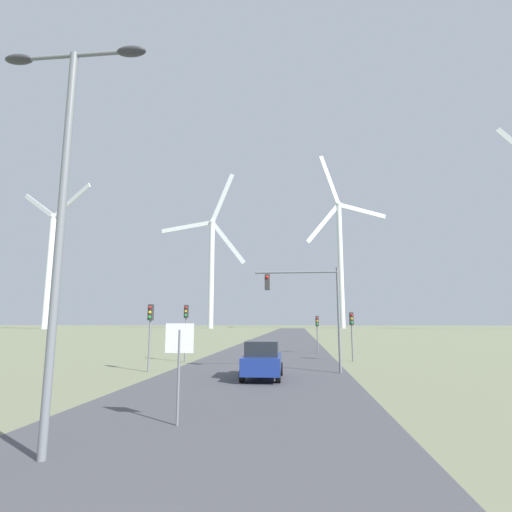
# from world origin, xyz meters

# --- Properties ---
(road_surface) EXTENTS (10.00, 240.00, 0.01)m
(road_surface) POSITION_xyz_m (0.00, 48.00, 0.00)
(road_surface) COLOR #47474C
(road_surface) RESTS_ON ground
(streetlamp) EXTENTS (3.51, 0.32, 9.09)m
(streetlamp) POSITION_xyz_m (-2.87, 5.93, 5.80)
(streetlamp) COLOR slate
(streetlamp) RESTS_ON ground
(stop_sign_near) EXTENTS (0.81, 0.07, 2.71)m
(stop_sign_near) POSITION_xyz_m (-0.97, 8.86, 1.90)
(stop_sign_near) COLOR slate
(stop_sign_near) RESTS_ON ground
(traffic_light_post_near_left) EXTENTS (0.28, 0.34, 3.91)m
(traffic_light_post_near_left) POSITION_xyz_m (-5.49, 25.47, 2.87)
(traffic_light_post_near_left) COLOR slate
(traffic_light_post_near_left) RESTS_ON ground
(traffic_light_post_near_right) EXTENTS (0.28, 0.34, 3.41)m
(traffic_light_post_near_right) POSITION_xyz_m (6.09, 27.07, 2.50)
(traffic_light_post_near_right) COLOR slate
(traffic_light_post_near_right) RESTS_ON ground
(traffic_light_post_mid_left) EXTENTS (0.28, 0.34, 3.72)m
(traffic_light_post_mid_left) POSITION_xyz_m (-6.00, 19.96, 2.73)
(traffic_light_post_mid_left) COLOR slate
(traffic_light_post_mid_left) RESTS_ON ground
(traffic_light_post_mid_right) EXTENTS (0.28, 0.33, 3.25)m
(traffic_light_post_mid_right) POSITION_xyz_m (4.00, 34.01, 2.39)
(traffic_light_post_mid_right) COLOR slate
(traffic_light_post_mid_right) RESTS_ON ground
(traffic_light_mast_overhead) EXTENTS (4.73, 0.35, 5.78)m
(traffic_light_mast_overhead) POSITION_xyz_m (2.89, 20.53, 4.15)
(traffic_light_mast_overhead) COLOR slate
(traffic_light_mast_overhead) RESTS_ON ground
(car_approaching) EXTENTS (1.91, 4.15, 1.83)m
(car_approaching) POSITION_xyz_m (0.54, 17.91, 0.91)
(car_approaching) COLOR navy
(car_approaching) RESTS_ON ground
(wind_turbine_far_left) EXTENTS (35.71, 13.34, 55.45)m
(wind_turbine_far_left) POSITION_xyz_m (-92.75, 141.19, 27.41)
(wind_turbine_far_left) COLOR silver
(wind_turbine_far_left) RESTS_ON ground
(wind_turbine_left) EXTENTS (37.50, 2.80, 66.48)m
(wind_turbine_left) POSITION_xyz_m (-33.64, 162.13, 28.39)
(wind_turbine_left) COLOR silver
(wind_turbine_left) RESTS_ON ground
(wind_turbine_center) EXTENTS (35.60, 13.05, 74.04)m
(wind_turbine_center) POSITION_xyz_m (20.61, 166.42, 32.35)
(wind_turbine_center) COLOR silver
(wind_turbine_center) RESTS_ON ground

